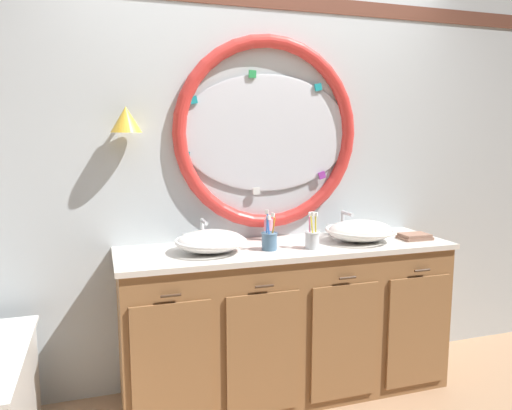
{
  "coord_description": "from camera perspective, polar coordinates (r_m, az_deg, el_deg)",
  "views": [
    {
      "loc": [
        -0.94,
        -2.3,
        1.54
      ],
      "look_at": [
        -0.11,
        0.25,
        1.15
      ],
      "focal_mm": 34.23,
      "sensor_mm": 36.0,
      "label": 1
    }
  ],
  "objects": [
    {
      "name": "faucet_set_left",
      "position": [
        2.88,
        -6.26,
        -3.35
      ],
      "size": [
        0.24,
        0.15,
        0.15
      ],
      "color": "silver",
      "rests_on": "vanity_counter"
    },
    {
      "name": "faucet_set_right",
      "position": [
        3.19,
        10.16,
        -2.26
      ],
      "size": [
        0.22,
        0.15,
        0.16
      ],
      "color": "silver",
      "rests_on": "vanity_counter"
    },
    {
      "name": "soap_dispenser",
      "position": [
        2.97,
        1.46,
        -2.81
      ],
      "size": [
        0.05,
        0.06,
        0.16
      ],
      "color": "pink",
      "rests_on": "vanity_counter"
    },
    {
      "name": "toothbrush_holder_right",
      "position": [
        2.77,
        6.59,
        -3.93
      ],
      "size": [
        0.09,
        0.09,
        0.21
      ],
      "color": "silver",
      "rests_on": "vanity_counter"
    },
    {
      "name": "back_wall_assembly",
      "position": [
        3.04,
        0.12,
        4.23
      ],
      "size": [
        6.4,
        0.26,
        2.6
      ],
      "color": "silver",
      "rests_on": "ground_plane"
    },
    {
      "name": "vanity_counter",
      "position": [
        2.98,
        3.6,
        -13.16
      ],
      "size": [
        1.95,
        0.59,
        0.9
      ],
      "color": "olive",
      "rests_on": "ground_plane"
    },
    {
      "name": "sink_basin_right",
      "position": [
        3.01,
        12.07,
        -2.95
      ],
      "size": [
        0.42,
        0.42,
        0.13
      ],
      "color": "white",
      "rests_on": "vanity_counter"
    },
    {
      "name": "folded_hand_towel",
      "position": [
        3.16,
        18.05,
        -3.52
      ],
      "size": [
        0.18,
        0.14,
        0.03
      ],
      "color": "#936B56",
      "rests_on": "vanity_counter"
    },
    {
      "name": "sink_basin_left",
      "position": [
        2.68,
        -5.32,
        -4.23
      ],
      "size": [
        0.39,
        0.39,
        0.12
      ],
      "color": "white",
      "rests_on": "vanity_counter"
    },
    {
      "name": "toothbrush_holder_left",
      "position": [
        2.72,
        1.57,
        -4.09
      ],
      "size": [
        0.09,
        0.09,
        0.22
      ],
      "color": "slate",
      "rests_on": "vanity_counter"
    }
  ]
}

